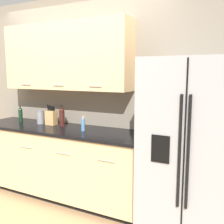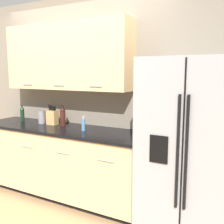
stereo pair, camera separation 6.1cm
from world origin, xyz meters
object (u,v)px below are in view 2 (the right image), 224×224
(wine_bottle, at_px, (63,116))
(refrigerator, at_px, (192,150))
(steel_canister, at_px, (42,117))
(knife_block, at_px, (52,117))
(soap_dispenser, at_px, (83,125))
(oil_bottle, at_px, (22,114))

(wine_bottle, bearing_deg, refrigerator, -6.00)
(steel_canister, bearing_deg, knife_block, 1.77)
(knife_block, height_order, wine_bottle, knife_block)
(soap_dispenser, bearing_deg, wine_bottle, 162.80)
(refrigerator, xyz_separation_m, oil_bottle, (-2.40, 0.15, 0.15))
(soap_dispenser, distance_m, oil_bottle, 1.12)
(refrigerator, bearing_deg, oil_bottle, 176.40)
(knife_block, bearing_deg, refrigerator, -5.37)
(refrigerator, height_order, steel_canister, refrigerator)
(steel_canister, bearing_deg, oil_bottle, -176.95)
(wine_bottle, bearing_deg, steel_canister, -178.70)
(wine_bottle, xyz_separation_m, oil_bottle, (-0.71, -0.03, -0.02))
(wine_bottle, xyz_separation_m, soap_dispenser, (0.41, -0.13, -0.05))
(knife_block, relative_size, wine_bottle, 1.02)
(oil_bottle, height_order, steel_canister, oil_bottle)
(soap_dispenser, relative_size, oil_bottle, 0.79)
(soap_dispenser, height_order, steel_canister, steel_canister)
(soap_dispenser, bearing_deg, knife_block, 168.02)
(knife_block, height_order, soap_dispenser, knife_block)
(refrigerator, distance_m, knife_block, 1.88)
(wine_bottle, relative_size, steel_canister, 1.41)
(knife_block, bearing_deg, steel_canister, -178.23)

